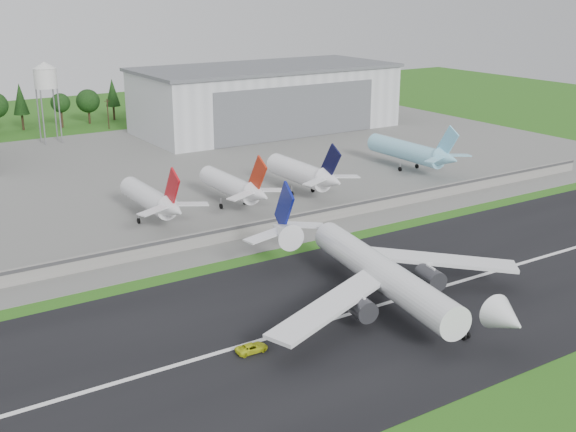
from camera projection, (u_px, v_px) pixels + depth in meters
ground at (394, 334)px, 119.23m from camera, size 600.00×600.00×0.00m
runway at (357, 312)px, 127.23m from camera, size 320.00×60.00×0.10m
runway_centerline at (357, 312)px, 127.21m from camera, size 220.00×1.00×0.02m
apron at (129, 179)px, 215.33m from camera, size 320.00×150.00×0.10m
blast_fence at (234, 233)px, 162.72m from camera, size 240.00×0.61×3.50m
hangar_east at (266, 98)px, 286.16m from camera, size 102.00×47.00×25.20m
water_tower at (45, 75)px, 257.36m from camera, size 8.40×8.40×29.40m
utility_poles at (54, 135)px, 279.43m from camera, size 230.00×3.00×12.00m
treeline at (44, 129)px, 291.44m from camera, size 320.00×16.00×22.00m
main_airliner at (384, 281)px, 128.32m from camera, size 56.46×59.11×18.17m
ground_vehicle at (252, 348)px, 113.09m from camera, size 5.33×2.58×1.46m
parked_jet_red_a at (153, 200)px, 173.48m from camera, size 7.36×31.29×16.44m
parked_jet_red_b at (235, 186)px, 185.06m from camera, size 7.36×31.29×16.41m
parked_jet_navy at (305, 174)px, 196.23m from camera, size 7.36×31.29×16.80m
parked_jet_skyblue at (412, 152)px, 222.63m from camera, size 7.36×37.29×16.75m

